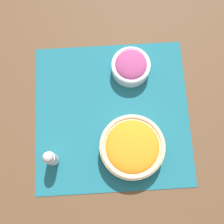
# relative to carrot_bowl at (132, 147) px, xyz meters

# --- Properties ---
(ground_plane) EXTENTS (3.00, 3.00, 0.00)m
(ground_plane) POSITION_rel_carrot_bowl_xyz_m (0.05, -0.11, -0.04)
(ground_plane) COLOR #513823
(placemat) EXTENTS (0.47, 0.47, 0.00)m
(placemat) POSITION_rel_carrot_bowl_xyz_m (0.05, -0.11, -0.04)
(placemat) COLOR #195B6B
(placemat) RESTS_ON ground_plane
(carrot_bowl) EXTENTS (0.19, 0.19, 0.07)m
(carrot_bowl) POSITION_rel_carrot_bowl_xyz_m (0.00, 0.00, 0.00)
(carrot_bowl) COLOR #C6B28E
(carrot_bowl) RESTS_ON placemat
(onion_bowl) EXTENTS (0.12, 0.12, 0.06)m
(onion_bowl) POSITION_rel_carrot_bowl_xyz_m (-0.01, -0.25, -0.00)
(onion_bowl) COLOR silver
(onion_bowl) RESTS_ON placemat
(pepper_shaker) EXTENTS (0.03, 0.03, 0.10)m
(pepper_shaker) POSITION_rel_carrot_bowl_xyz_m (0.23, 0.02, 0.01)
(pepper_shaker) COLOR silver
(pepper_shaker) RESTS_ON placemat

